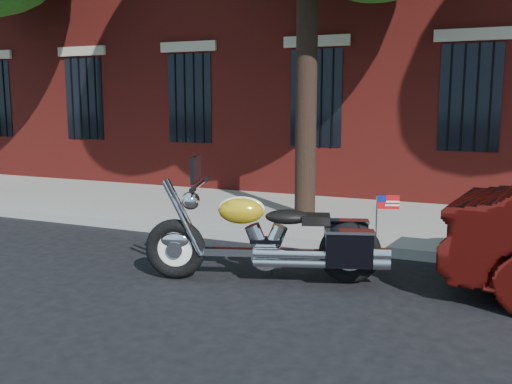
% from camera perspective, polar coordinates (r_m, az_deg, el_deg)
% --- Properties ---
extents(ground, '(120.00, 120.00, 0.00)m').
position_cam_1_polar(ground, '(7.67, -5.68, -7.19)').
color(ground, black).
rests_on(ground, ground).
extents(curb, '(40.00, 0.16, 0.15)m').
position_cam_1_polar(curb, '(8.84, -1.35, -4.45)').
color(curb, gray).
rests_on(curb, ground).
extents(sidewalk, '(40.00, 3.60, 0.15)m').
position_cam_1_polar(sidewalk, '(10.54, 2.92, -2.24)').
color(sidewalk, gray).
rests_on(sidewalk, ground).
extents(motorcycle, '(2.94, 1.40, 1.49)m').
position_cam_1_polar(motorcycle, '(6.80, 1.82, -4.87)').
color(motorcycle, black).
rests_on(motorcycle, ground).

